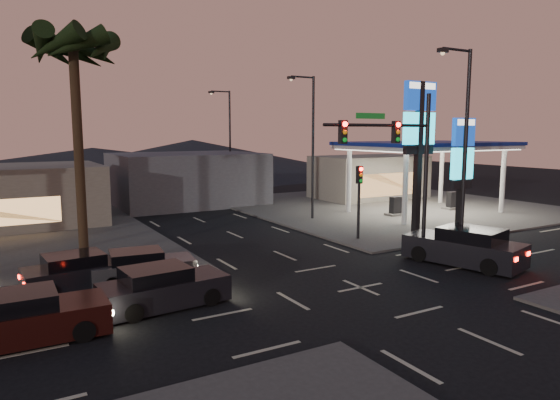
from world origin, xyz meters
TOP-DOWN VIEW (x-y plane):
  - ground at (0.00, 0.00)m, footprint 140.00×140.00m
  - corner_lot_ne at (16.00, 16.00)m, footprint 24.00×24.00m
  - gas_station at (16.00, 12.00)m, footprint 12.20×8.20m
  - convenience_store at (18.00, 21.00)m, footprint 10.00×6.00m
  - pylon_sign_tall at (8.50, 5.50)m, footprint 2.20×0.35m
  - pylon_sign_short at (11.00, 4.50)m, footprint 1.60×0.35m
  - traffic_signal_mast at (3.76, 1.99)m, footprint 6.10×0.39m
  - pedestal_signal at (5.50, 6.98)m, footprint 0.32×0.39m
  - streetlight_near at (6.79, 1.00)m, footprint 2.14×0.25m
  - streetlight_mid at (6.79, 14.00)m, footprint 2.14×0.25m
  - streetlight_far at (6.79, 28.00)m, footprint 2.14×0.25m
  - palm_a at (-9.00, 9.50)m, footprint 4.41×4.41m
  - building_far_mid at (2.00, 26.00)m, footprint 12.00×9.00m
  - hill_right at (15.00, 60.00)m, footprint 50.00×50.00m
  - hill_center at (0.00, 60.00)m, footprint 60.00×60.00m
  - car_lane_a_front at (-7.54, 1.78)m, footprint 4.68×2.24m
  - car_lane_a_mid at (-11.97, 0.92)m, footprint 4.71×2.03m
  - car_lane_b_front at (-7.41, 5.07)m, footprint 4.37×2.22m
  - car_lane_b_mid at (-9.74, 5.48)m, footprint 4.58×2.22m
  - suv_station at (6.52, 0.33)m, footprint 3.52×5.70m

SIDE VIEW (x-z plane):
  - ground at x=0.00m, z-range 0.00..0.00m
  - corner_lot_ne at x=16.00m, z-range 0.00..0.12m
  - car_lane_b_front at x=-7.41m, z-range -0.05..1.33m
  - car_lane_b_mid at x=-9.74m, z-range -0.05..1.40m
  - car_lane_a_front at x=-7.54m, z-range -0.05..1.43m
  - car_lane_a_mid at x=-11.97m, z-range -0.05..1.47m
  - suv_station at x=6.52m, z-range -0.06..1.71m
  - convenience_store at x=18.00m, z-range 0.00..4.00m
  - hill_center at x=0.00m, z-range 0.00..4.00m
  - building_far_mid at x=2.00m, z-range 0.00..4.40m
  - hill_right at x=15.00m, z-range 0.00..5.00m
  - pedestal_signal at x=5.50m, z-range 0.77..5.07m
  - pylon_sign_short at x=11.00m, z-range 1.16..8.16m
  - gas_station at x=16.00m, z-range 2.34..7.82m
  - traffic_signal_mast at x=3.76m, z-range 1.23..9.23m
  - streetlight_near at x=6.79m, z-range 0.72..10.72m
  - streetlight_mid at x=6.79m, z-range 0.72..10.72m
  - streetlight_far at x=6.79m, z-range 0.72..10.72m
  - pylon_sign_tall at x=8.50m, z-range 1.89..10.89m
  - palm_a at x=-9.00m, z-range 4.00..14.86m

